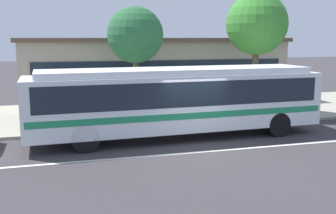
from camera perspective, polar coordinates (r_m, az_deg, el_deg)
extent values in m
plane|color=#383439|center=(15.05, 4.17, -5.59)|extent=(120.00, 120.00, 0.00)
cube|color=#9E9989|center=(21.43, -1.97, -0.73)|extent=(60.00, 8.00, 0.12)
cube|color=silver|center=(14.33, 5.25, -6.40)|extent=(56.00, 0.16, 0.01)
cube|color=silver|center=(16.01, 1.31, 0.88)|extent=(11.93, 2.90, 2.16)
cube|color=silver|center=(15.87, 1.33, 5.16)|extent=(10.97, 2.57, 0.24)
cube|color=#19232D|center=(15.95, 1.32, 2.41)|extent=(11.22, 2.90, 0.95)
cube|color=#1E8252|center=(16.08, 1.31, -0.49)|extent=(11.70, 2.92, 0.24)
cube|color=#19232D|center=(18.67, 18.69, 2.99)|extent=(0.19, 2.21, 1.04)
cylinder|color=black|center=(18.82, 11.90, -1.08)|extent=(1.01, 0.31, 1.00)
cylinder|color=black|center=(16.95, 15.57, -2.43)|extent=(1.01, 0.31, 1.00)
cylinder|color=black|center=(16.52, -12.55, -2.62)|extent=(1.01, 0.31, 1.00)
cylinder|color=black|center=(14.36, -11.77, -4.48)|extent=(1.01, 0.31, 1.00)
cylinder|color=#2E374F|center=(18.90, -1.81, -0.67)|extent=(0.14, 0.14, 0.85)
cylinder|color=#2E374F|center=(18.85, -1.35, -0.70)|extent=(0.14, 0.14, 0.85)
cylinder|color=#3C6AB8|center=(18.76, -1.59, 1.43)|extent=(0.47, 0.47, 0.56)
sphere|color=tan|center=(18.70, -1.60, 2.63)|extent=(0.23, 0.23, 0.23)
cylinder|color=gray|center=(19.16, 11.64, 1.57)|extent=(0.08, 0.08, 2.37)
cube|color=yellow|center=(19.05, 11.74, 4.51)|extent=(0.07, 0.44, 0.56)
cylinder|color=brown|center=(20.10, -4.64, 3.12)|extent=(0.27, 0.27, 3.07)
sphere|color=#286337|center=(19.96, -4.74, 10.29)|extent=(2.79, 2.79, 2.79)
cylinder|color=brown|center=(21.47, 12.34, 3.92)|extent=(0.33, 0.33, 3.49)
sphere|color=#3B8830|center=(21.37, 12.63, 11.57)|extent=(3.18, 3.18, 3.18)
cube|color=#A29482|center=(27.08, -2.95, 5.38)|extent=(15.82, 8.90, 3.77)
cube|color=#19232D|center=(22.74, -0.49, 5.01)|extent=(14.55, 0.04, 1.36)
cube|color=brown|center=(27.00, -2.99, 9.63)|extent=(16.22, 9.30, 0.24)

